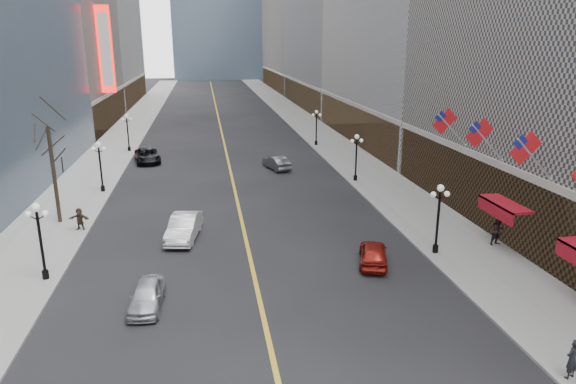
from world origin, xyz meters
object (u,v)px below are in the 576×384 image
object	(u,v)px
streetlamp_east_1	(439,212)
streetlamp_west_3	(127,129)
car_nb_mid	(184,227)
car_sb_far	(277,163)
car_nb_near	(147,295)
streetlamp_east_2	(356,153)
streetlamp_west_2	(100,161)
car_nb_far	(147,156)
ped_ne_corner	(572,359)
streetlamp_west_1	(40,233)
streetlamp_east_3	(316,124)
car_sb_mid	(373,253)

from	to	relation	value
streetlamp_east_1	streetlamp_west_3	bearing A→B (deg)	123.25
car_nb_mid	car_sb_far	distance (m)	20.95
car_nb_near	car_sb_far	distance (m)	30.27
streetlamp_east_2	streetlamp_west_2	xyz separation A→B (m)	(-23.60, 0.00, 0.00)
car_nb_near	car_nb_far	distance (m)	34.01
streetlamp_west_2	ped_ne_corner	world-z (taller)	streetlamp_west_2
streetlamp_east_1	streetlamp_west_1	distance (m)	23.60
streetlamp_west_2	car_sb_far	xyz separation A→B (m)	(16.73, 6.27, -2.18)
car_sb_far	streetlamp_west_2	bearing A→B (deg)	4.03
streetlamp_east_3	car_nb_mid	distance (m)	34.58
ped_ne_corner	streetlamp_east_1	bearing A→B (deg)	-112.36
streetlamp_east_2	streetlamp_west_1	xyz separation A→B (m)	(-23.60, -18.00, 0.00)
streetlamp_east_1	streetlamp_west_2	xyz separation A→B (m)	(-23.60, 18.00, 0.00)
streetlamp_east_2	streetlamp_west_1	size ratio (longest dim) A/B	1.00
car_nb_mid	streetlamp_west_3	bearing A→B (deg)	113.74
streetlamp_west_3	car_nb_near	world-z (taller)	streetlamp_west_3
car_sb_mid	car_sb_far	distance (m)	25.13
streetlamp_west_2	car_nb_near	world-z (taller)	streetlamp_west_2
streetlamp_west_1	streetlamp_east_1	bearing A→B (deg)	0.00
car_nb_near	car_nb_far	world-z (taller)	car_nb_far
streetlamp_east_1	streetlamp_west_2	size ratio (longest dim) A/B	1.00
streetlamp_west_2	car_nb_mid	distance (m)	14.86
streetlamp_east_3	car_sb_mid	world-z (taller)	streetlamp_east_3
streetlamp_west_3	streetlamp_west_1	bearing A→B (deg)	-90.00
streetlamp_west_3	car_sb_far	distance (m)	20.55
streetlamp_east_1	car_nb_near	world-z (taller)	streetlamp_east_1
streetlamp_west_3	car_nb_mid	bearing A→B (deg)	-76.03
car_nb_mid	car_nb_near	bearing A→B (deg)	-89.77
car_sb_far	ped_ne_corner	bearing A→B (deg)	83.67
streetlamp_west_2	car_nb_far	distance (m)	12.33
car_nb_far	car_nb_mid	bearing A→B (deg)	-89.73
streetlamp_east_1	car_nb_far	size ratio (longest dim) A/B	0.82
streetlamp_east_2	streetlamp_west_3	bearing A→B (deg)	142.67
streetlamp_east_1	car_nb_mid	world-z (taller)	streetlamp_east_1
streetlamp_east_3	car_nb_mid	bearing A→B (deg)	-117.60
streetlamp_east_2	car_sb_mid	distance (m)	19.37
streetlamp_east_2	car_nb_far	xyz separation A→B (m)	(-20.80, 11.81, -2.14)
streetlamp_west_3	car_sb_mid	distance (m)	41.51
streetlamp_west_1	streetlamp_east_3	bearing A→B (deg)	56.75
car_sb_far	car_nb_near	bearing A→B (deg)	52.78
streetlamp_west_1	car_nb_near	size ratio (longest dim) A/B	1.15
streetlamp_east_1	streetlamp_east_3	bearing A→B (deg)	90.00
car_nb_near	car_nb_mid	world-z (taller)	car_nb_mid
car_nb_near	streetlamp_east_2	bearing A→B (deg)	54.96
streetlamp_east_3	ped_ne_corner	size ratio (longest dim) A/B	2.61
streetlamp_east_2	car_nb_mid	distance (m)	20.46
streetlamp_east_3	car_nb_far	size ratio (longest dim) A/B	0.82
car_sb_mid	ped_ne_corner	world-z (taller)	ped_ne_corner
streetlamp_east_3	car_sb_mid	xyz separation A→B (m)	(-4.40, -36.74, -2.20)
streetlamp_east_2	streetlamp_west_2	world-z (taller)	same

